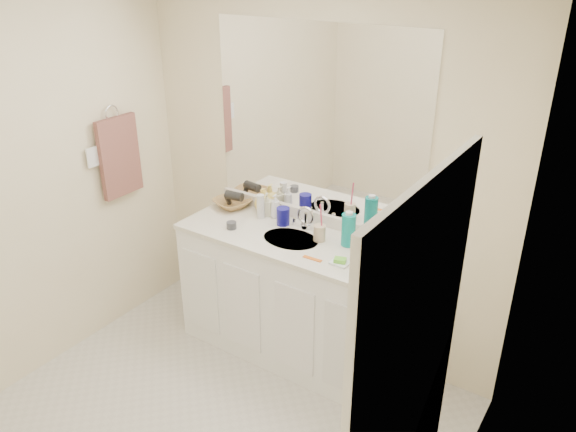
{
  "coord_description": "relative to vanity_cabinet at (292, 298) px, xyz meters",
  "views": [
    {
      "loc": [
        1.73,
        -1.61,
        2.51
      ],
      "look_at": [
        0.0,
        0.97,
        1.05
      ],
      "focal_mm": 35.0,
      "sensor_mm": 36.0,
      "label": 1
    }
  ],
  "objects": [
    {
      "name": "vanity_cabinet",
      "position": [
        0.0,
        0.0,
        0.0
      ],
      "size": [
        1.5,
        0.55,
        0.85
      ],
      "primitive_type": "cube",
      "color": "white",
      "rests_on": "floor"
    },
    {
      "name": "extra_white_bottle",
      "position": [
        -0.34,
        0.13,
        0.54
      ],
      "size": [
        0.06,
        0.06,
        0.17
      ],
      "primitive_type": "cylinder",
      "rotation": [
        0.0,
        0.0,
        0.28
      ],
      "color": "silver",
      "rests_on": "countertop"
    },
    {
      "name": "towel_ring",
      "position": [
        -1.27,
        -0.25,
        1.12
      ],
      "size": [
        0.01,
        0.11,
        0.11
      ],
      "primitive_type": "torus",
      "rotation": [
        0.0,
        1.57,
        0.0
      ],
      "color": "silver",
      "rests_on": "wall_left"
    },
    {
      "name": "hand_towel",
      "position": [
        -1.25,
        -0.25,
        0.82
      ],
      "size": [
        0.04,
        0.32,
        0.55
      ],
      "primitive_type": "cube",
      "color": "brown",
      "rests_on": "towel_ring"
    },
    {
      "name": "wall_left",
      "position": [
        -1.3,
        -1.02,
        0.77
      ],
      "size": [
        0.02,
        2.6,
        2.4
      ],
      "primitive_type": "cube",
      "color": "#FCEDC5",
      "rests_on": "floor"
    },
    {
      "name": "faucet",
      "position": [
        0.0,
        0.16,
        0.51
      ],
      "size": [
        0.02,
        0.02,
        0.11
      ],
      "primitive_type": "cylinder",
      "color": "silver",
      "rests_on": "countertop"
    },
    {
      "name": "sink_basin",
      "position": [
        0.0,
        -0.02,
        0.44
      ],
      "size": [
        0.37,
        0.37,
        0.02
      ],
      "primitive_type": "cylinder",
      "color": "beige",
      "rests_on": "countertop"
    },
    {
      "name": "soap_bottle_yellow",
      "position": [
        -0.39,
        0.23,
        0.54
      ],
      "size": [
        0.14,
        0.14,
        0.17
      ],
      "primitive_type": "imported",
      "rotation": [
        0.0,
        0.0,
        -0.06
      ],
      "color": "#F8D760",
      "rests_on": "countertop"
    },
    {
      "name": "blue_mug",
      "position": [
        -0.16,
        0.13,
        0.51
      ],
      "size": [
        0.11,
        0.11,
        0.12
      ],
      "primitive_type": "cylinder",
      "rotation": [
        0.0,
        0.0,
        -0.31
      ],
      "color": "navy",
      "rests_on": "countertop"
    },
    {
      "name": "countertop",
      "position": [
        0.0,
        0.0,
        0.44
      ],
      "size": [
        1.52,
        0.57,
        0.03
      ],
      "primitive_type": "cube",
      "color": "silver",
      "rests_on": "vanity_cabinet"
    },
    {
      "name": "backsplash",
      "position": [
        0.0,
        0.26,
        0.5
      ],
      "size": [
        1.52,
        0.03,
        0.08
      ],
      "primitive_type": "cube",
      "color": "white",
      "rests_on": "countertop"
    },
    {
      "name": "dark_jar",
      "position": [
        -0.4,
        -0.11,
        0.48
      ],
      "size": [
        0.08,
        0.08,
        0.05
      ],
      "primitive_type": "cylinder",
      "rotation": [
        0.0,
        0.0,
        0.26
      ],
      "color": "#3C3E44",
      "rests_on": "countertop"
    },
    {
      "name": "tan_cup",
      "position": [
        0.16,
        0.06,
        0.51
      ],
      "size": [
        0.1,
        0.1,
        0.1
      ],
      "primitive_type": "cylinder",
      "rotation": [
        0.0,
        0.0,
        0.32
      ],
      "color": "#C5AD8B",
      "rests_on": "countertop"
    },
    {
      "name": "green_soap",
      "position": [
        0.41,
        -0.12,
        0.48
      ],
      "size": [
        0.08,
        0.07,
        0.02
      ],
      "primitive_type": "cube",
      "rotation": [
        0.0,
        0.0,
        0.3
      ],
      "color": "#6FD935",
      "rests_on": "soap_dish"
    },
    {
      "name": "toothbrush",
      "position": [
        0.17,
        0.06,
        0.6
      ],
      "size": [
        0.01,
        0.04,
        0.2
      ],
      "primitive_type": "cylinder",
      "rotation": [
        0.14,
        0.0,
        -0.01
      ],
      "color": "#DE3A60",
      "rests_on": "tan_cup"
    },
    {
      "name": "mouthwash_bottle",
      "position": [
        0.34,
        0.11,
        0.56
      ],
      "size": [
        0.11,
        0.11,
        0.21
      ],
      "primitive_type": "cylinder",
      "rotation": [
        0.0,
        0.0,
        0.4
      ],
      "color": "#0B8988",
      "rests_on": "countertop"
    },
    {
      "name": "soap_dish",
      "position": [
        0.41,
        -0.12,
        0.46
      ],
      "size": [
        0.11,
        0.09,
        0.01
      ],
      "primitive_type": "cube",
      "rotation": [
        0.0,
        0.0,
        -0.05
      ],
      "color": "white",
      "rests_on": "countertop"
    },
    {
      "name": "hair_dryer",
      "position": [
        -0.59,
        0.16,
        0.54
      ],
      "size": [
        0.13,
        0.08,
        0.06
      ],
      "primitive_type": "cylinder",
      "rotation": [
        0.0,
        1.57,
        0.13
      ],
      "color": "black",
      "rests_on": "wicker_basket"
    },
    {
      "name": "switch_plate",
      "position": [
        -1.27,
        -0.45,
        0.88
      ],
      "size": [
        0.01,
        0.08,
        0.13
      ],
      "primitive_type": "cube",
      "color": "white",
      "rests_on": "wall_left"
    },
    {
      "name": "orange_comb",
      "position": [
        0.25,
        -0.16,
        0.46
      ],
      "size": [
        0.12,
        0.03,
        0.01
      ],
      "primitive_type": "cube",
      "rotation": [
        0.0,
        0.0,
        0.03
      ],
      "color": "orange",
      "rests_on": "countertop"
    },
    {
      "name": "soap_bottle_white",
      "position": [
        -0.26,
        0.19,
        0.54
      ],
      "size": [
        0.07,
        0.07,
        0.17
      ],
      "primitive_type": "imported",
      "rotation": [
        0.0,
        0.0,
        0.1
      ],
      "color": "white",
      "rests_on": "countertop"
    },
    {
      "name": "wall_right",
      "position": [
        1.3,
        -1.02,
        0.77
      ],
      "size": [
        0.02,
        2.6,
        2.4
      ],
      "primitive_type": "cube",
      "color": "#FCEDC5",
      "rests_on": "floor"
    },
    {
      "name": "wall_back",
      "position": [
        0.0,
        0.28,
        0.77
      ],
      "size": [
        2.6,
        0.02,
        2.4
      ],
      "primitive_type": "cube",
      "color": "#FCEDC5",
      "rests_on": "floor"
    },
    {
      "name": "mirror",
      "position": [
        0.0,
        0.27,
        1.14
      ],
      "size": [
        1.48,
        0.01,
        1.2
      ],
      "primitive_type": "cube",
      "color": "white",
      "rests_on": "wall_back"
    },
    {
      "name": "wicker_basket",
      "position": [
        -0.61,
        0.16,
        0.49
      ],
      "size": [
        0.31,
        0.31,
        0.06
      ],
      "primitive_type": "imported",
      "rotation": [
        0.0,
        0.0,
        -0.27
      ],
      "color": "#9E733F",
      "rests_on": "countertop"
    },
    {
      "name": "soap_bottle_cream",
      "position": [
        -0.34,
        0.19,
        0.53
      ],
      "size": [
        0.09,
        0.09,
        0.16
      ],
      "primitive_type": "imported",
      "rotation": [
        0.0,
        0.0,
        0.36
      ],
      "color": "beige",
      "rests_on": "countertop"
    }
  ]
}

